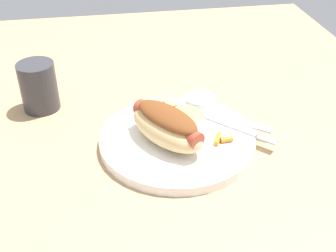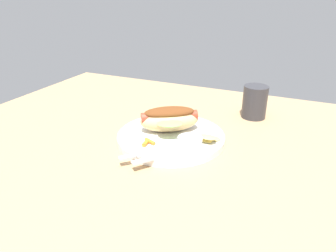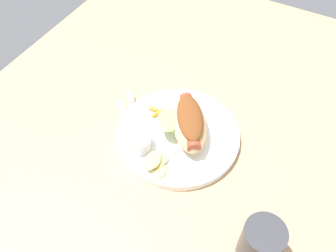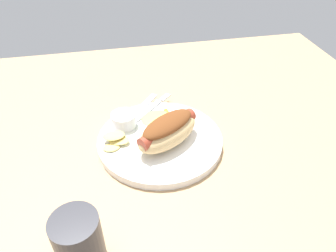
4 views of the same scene
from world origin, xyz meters
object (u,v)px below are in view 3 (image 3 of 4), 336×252
at_px(plate, 178,135).
at_px(chips_pile, 157,163).
at_px(carrot_garnish, 156,111).
at_px(knife, 130,126).
at_px(fork, 138,120).
at_px(hot_dog, 189,122).
at_px(sauce_ramekin, 138,142).
at_px(drinking_cup, 260,243).

distance_m(plate, chips_pile, 0.09).
bearing_deg(carrot_garnish, knife, 155.03).
bearing_deg(fork, hot_dog, -123.43).
distance_m(sauce_ramekin, knife, 0.05).
bearing_deg(carrot_garnish, hot_dog, -99.73).
height_order(plate, sauce_ramekin, sauce_ramekin).
height_order(sauce_ramekin, drinking_cup, drinking_cup).
bearing_deg(chips_pile, drinking_cup, -105.70).
height_order(knife, drinking_cup, drinking_cup).
relative_size(fork, knife, 0.79).
distance_m(plate, sauce_ramekin, 0.09).
bearing_deg(hot_dog, carrot_garnish, 46.74).
height_order(chips_pile, drinking_cup, drinking_cup).
relative_size(sauce_ramekin, chips_pile, 0.88).
relative_size(sauce_ramekin, drinking_cup, 0.58).
relative_size(sauce_ramekin, knife, 0.34).
distance_m(chips_pile, drinking_cup, 0.23).
distance_m(carrot_garnish, drinking_cup, 0.34).
height_order(hot_dog, drinking_cup, drinking_cup).
distance_m(hot_dog, knife, 0.12).
height_order(plate, drinking_cup, drinking_cup).
relative_size(chips_pile, drinking_cup, 0.66).
distance_m(sauce_ramekin, drinking_cup, 0.29).
bearing_deg(sauce_ramekin, plate, -38.73).
relative_size(hot_dog, chips_pile, 2.62).
xyz_separation_m(sauce_ramekin, chips_pile, (-0.02, -0.05, -0.01)).
bearing_deg(knife, fork, -61.73).
height_order(plate, hot_dog, hot_dog).
height_order(plate, knife, knife).
xyz_separation_m(hot_dog, drinking_cup, (-0.16, -0.21, -0.00)).
height_order(plate, chips_pile, chips_pile).
relative_size(plate, drinking_cup, 2.81).
bearing_deg(plate, sauce_ramekin, 141.27).
xyz_separation_m(plate, carrot_garnish, (0.03, 0.07, 0.01)).
bearing_deg(hot_dog, drinking_cup, -162.04).
bearing_deg(carrot_garnish, drinking_cup, -121.56).
bearing_deg(drinking_cup, knife, 69.36).
height_order(hot_dog, chips_pile, hot_dog).
xyz_separation_m(fork, carrot_garnish, (0.04, -0.02, 0.00)).
distance_m(fork, knife, 0.02).
relative_size(knife, drinking_cup, 1.73).
distance_m(plate, drinking_cup, 0.27).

